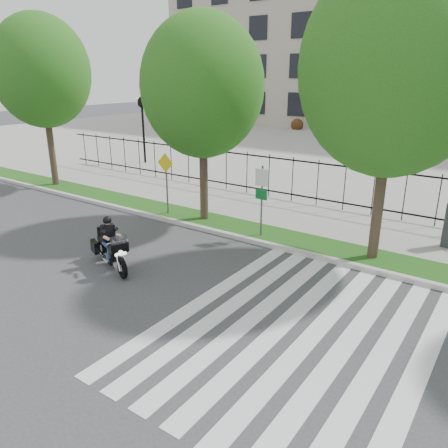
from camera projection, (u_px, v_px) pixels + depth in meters
The scene contains 14 objects.
ground at pixel (147, 277), 12.70m from camera, with size 120.00×120.00×0.00m, color #39393B.
curb at pixel (227, 234), 15.84m from camera, with size 60.00×0.20×0.15m, color #B6B2AB.
grass_verge at pixel (240, 228), 16.50m from camera, with size 60.00×1.50×0.15m, color #184D13.
sidewalk at pixel (272, 212), 18.43m from camera, with size 60.00×3.50×0.15m, color #9F9C95.
plaza at pixel (390, 153), 31.99m from camera, with size 80.00×34.00×0.10m, color #9F9C95.
crosswalk_stripes at pixel (297, 330), 10.07m from camera, with size 5.70×8.00×0.01m, color silver, non-canonical shape.
iron_fence at pixel (292, 179), 19.43m from camera, with size 30.00×0.06×2.00m, color black, non-canonical shape.
lamp_post_left at pixel (142, 114), 27.45m from camera, with size 1.06×0.70×4.25m.
street_tree_0 at pixel (41, 72), 20.89m from camera, with size 4.64×4.64×8.21m.
street_tree_1 at pixel (202, 87), 15.76m from camera, with size 4.50×4.50×7.61m.
street_tree_2 at pixel (395, 68), 11.92m from camera, with size 5.27×5.27×8.65m.
sign_pole_regulatory at pixel (262, 192), 15.06m from camera, with size 0.50×0.09×2.50m.
sign_pole_warning at pixel (166, 175), 17.48m from camera, with size 0.78×0.09×2.49m.
motorcycle_rider at pixel (111, 247), 13.17m from camera, with size 2.35×1.30×1.92m.
Camera 1 is at (8.46, -8.10, 5.63)m, focal length 35.00 mm.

